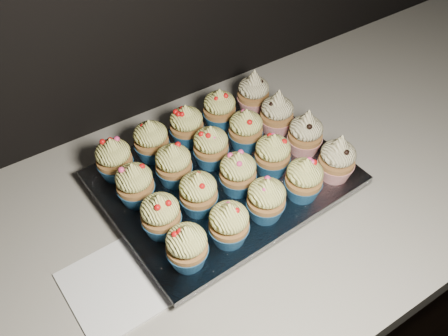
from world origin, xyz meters
TOP-DOWN VIEW (x-y plane):
  - worktop at (0.00, 1.70)m, footprint 2.44×0.64m
  - napkin at (-0.05, 1.65)m, footprint 0.16×0.16m
  - baking_tray at (0.19, 1.73)m, footprint 0.39×0.31m
  - foil_lining at (0.19, 1.73)m, footprint 0.43×0.34m
  - cupcake_0 at (0.05, 1.61)m, footprint 0.06×0.06m
  - cupcake_1 at (0.12, 1.61)m, footprint 0.06×0.06m
  - cupcake_2 at (0.20, 1.62)m, footprint 0.06×0.06m
  - cupcake_3 at (0.27, 1.62)m, footprint 0.06×0.06m
  - cupcake_4 at (0.35, 1.62)m, footprint 0.06×0.06m
  - cupcake_5 at (0.04, 1.68)m, footprint 0.06×0.06m
  - cupcake_6 at (0.11, 1.69)m, footprint 0.06×0.06m
  - cupcake_7 at (0.19, 1.69)m, footprint 0.06×0.06m
  - cupcake_8 at (0.27, 1.69)m, footprint 0.06×0.06m
  - cupcake_9 at (0.35, 1.70)m, footprint 0.06×0.06m
  - cupcake_10 at (0.04, 1.76)m, footprint 0.06×0.06m
  - cupcake_11 at (0.11, 1.77)m, footprint 0.06×0.06m
  - cupcake_12 at (0.19, 1.77)m, footprint 0.06×0.06m
  - cupcake_13 at (0.27, 1.77)m, footprint 0.06×0.06m
  - cupcake_14 at (0.34, 1.78)m, footprint 0.06×0.06m
  - cupcake_15 at (0.04, 1.83)m, footprint 0.06×0.06m
  - cupcake_16 at (0.11, 1.84)m, footprint 0.06×0.06m
  - cupcake_17 at (0.18, 1.84)m, footprint 0.06×0.06m
  - cupcake_18 at (0.26, 1.85)m, footprint 0.06×0.06m
  - cupcake_19 at (0.34, 1.85)m, footprint 0.06×0.06m

SIDE VIEW (x-z plane):
  - worktop at x=0.00m, z-range 0.86..0.90m
  - napkin at x=-0.05m, z-range 0.90..0.90m
  - baking_tray at x=0.19m, z-range 0.90..0.92m
  - foil_lining at x=0.19m, z-range 0.92..0.93m
  - cupcake_0 at x=0.05m, z-range 0.93..1.01m
  - cupcake_1 at x=0.12m, z-range 0.93..1.01m
  - cupcake_2 at x=0.20m, z-range 0.93..1.01m
  - cupcake_3 at x=0.27m, z-range 0.93..1.01m
  - cupcake_5 at x=0.04m, z-range 0.93..1.01m
  - cupcake_6 at x=0.11m, z-range 0.93..1.01m
  - cupcake_7 at x=0.19m, z-range 0.93..1.01m
  - cupcake_8 at x=0.27m, z-range 0.93..1.01m
  - cupcake_10 at x=0.04m, z-range 0.93..1.01m
  - cupcake_11 at x=0.11m, z-range 0.93..1.01m
  - cupcake_12 at x=0.19m, z-range 0.93..1.01m
  - cupcake_13 at x=0.27m, z-range 0.93..1.01m
  - cupcake_15 at x=0.04m, z-range 0.93..1.01m
  - cupcake_16 at x=0.11m, z-range 0.93..1.01m
  - cupcake_17 at x=0.18m, z-range 0.93..1.01m
  - cupcake_18 at x=0.26m, z-range 0.93..1.01m
  - cupcake_4 at x=0.35m, z-range 0.93..1.02m
  - cupcake_9 at x=0.35m, z-range 0.93..1.02m
  - cupcake_14 at x=0.34m, z-range 0.93..1.02m
  - cupcake_19 at x=0.34m, z-range 0.93..1.02m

